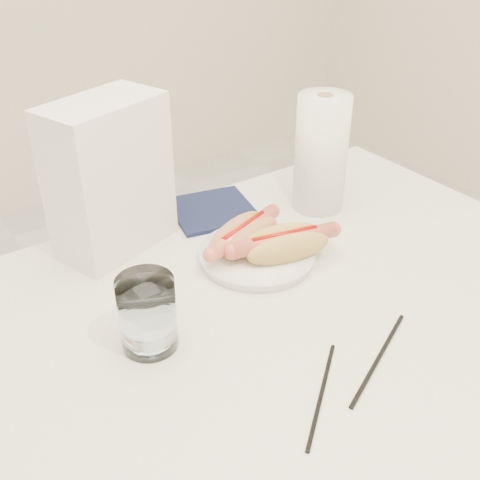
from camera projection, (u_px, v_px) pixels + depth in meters
table at (259, 346)px, 0.92m from camera, size 1.20×0.80×0.75m
plate at (257, 257)px, 1.02m from camera, size 0.24×0.24×0.02m
hotdog_left at (244, 235)px, 1.02m from camera, size 0.18×0.12×0.05m
hotdog_right at (284, 244)px, 0.99m from camera, size 0.19×0.11×0.05m
water_glass at (147, 313)px, 0.81m from camera, size 0.08×0.08×0.11m
chopstick_near at (321, 394)px, 0.75m from camera, size 0.15×0.12×0.01m
chopstick_far at (379, 358)px, 0.81m from camera, size 0.19×0.09×0.01m
napkin_box at (110, 177)px, 0.99m from camera, size 0.23×0.17×0.27m
navy_napkin at (213, 210)px, 1.17m from camera, size 0.19×0.19×0.01m
paper_towel_roll at (321, 153)px, 1.13m from camera, size 0.12×0.12×0.23m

